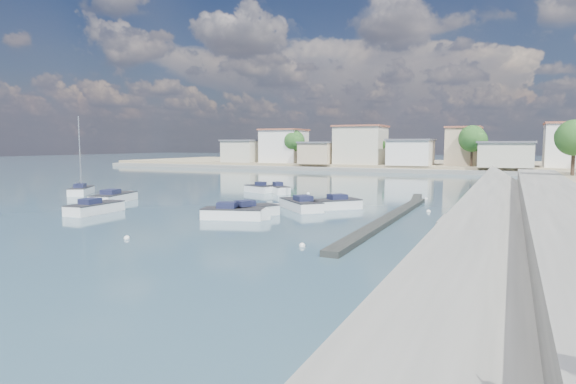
% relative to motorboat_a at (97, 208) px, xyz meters
% --- Properties ---
extents(ground, '(400.00, 400.00, 0.00)m').
position_rel_motorboat_a_xyz_m(ground, '(15.99, 36.03, -0.38)').
color(ground, '#315063').
rests_on(ground, ground).
extents(seawall_walkway, '(5.00, 90.00, 1.80)m').
position_rel_motorboat_a_xyz_m(seawall_walkway, '(34.49, 9.03, 0.52)').
color(seawall_walkway, slate).
rests_on(seawall_walkway, ground).
extents(breakwater, '(2.00, 31.02, 0.35)m').
position_rel_motorboat_a_xyz_m(breakwater, '(22.90, 8.72, -0.21)').
color(breakwater, black).
rests_on(breakwater, ground).
extents(far_shore_land, '(160.00, 40.00, 1.40)m').
position_rel_motorboat_a_xyz_m(far_shore_land, '(15.99, 88.03, 0.32)').
color(far_shore_land, gray).
rests_on(far_shore_land, ground).
extents(far_shore_quay, '(160.00, 2.50, 0.80)m').
position_rel_motorboat_a_xyz_m(far_shore_quay, '(15.99, 67.03, 0.02)').
color(far_shore_quay, slate).
rests_on(far_shore_quay, ground).
extents(far_town, '(113.01, 12.80, 8.35)m').
position_rel_motorboat_a_xyz_m(far_town, '(26.70, 72.95, 4.56)').
color(far_town, beige).
rests_on(far_town, far_shore_land).
extents(shore_trees, '(74.56, 38.32, 7.92)m').
position_rel_motorboat_a_xyz_m(shore_trees, '(24.33, 64.15, 5.84)').
color(shore_trees, '#38281E').
rests_on(shore_trees, ground).
extents(motorboat_a, '(2.14, 5.56, 1.48)m').
position_rel_motorboat_a_xyz_m(motorboat_a, '(0.00, 0.00, 0.00)').
color(motorboat_a, white).
rests_on(motorboat_a, ground).
extents(motorboat_b, '(3.76, 4.93, 1.48)m').
position_rel_motorboat_a_xyz_m(motorboat_b, '(12.58, 3.91, -0.00)').
color(motorboat_b, white).
rests_on(motorboat_b, ground).
extents(motorboat_c, '(5.33, 5.32, 1.48)m').
position_rel_motorboat_a_xyz_m(motorboat_c, '(14.33, 9.18, 0.00)').
color(motorboat_c, white).
rests_on(motorboat_c, ground).
extents(motorboat_d, '(4.96, 5.08, 1.48)m').
position_rel_motorboat_a_xyz_m(motorboat_d, '(16.68, 10.32, -0.00)').
color(motorboat_d, white).
rests_on(motorboat_d, ground).
extents(motorboat_e, '(3.45, 6.26, 1.48)m').
position_rel_motorboat_a_xyz_m(motorboat_e, '(-4.49, 6.58, -0.00)').
color(motorboat_e, white).
rests_on(motorboat_e, ground).
extents(motorboat_f, '(4.22, 2.81, 1.48)m').
position_rel_motorboat_a_xyz_m(motorboat_f, '(3.85, 20.70, -0.00)').
color(motorboat_f, white).
rests_on(motorboat_f, ground).
extents(motorboat_g, '(3.92, 3.97, 1.48)m').
position_rel_motorboat_a_xyz_m(motorboat_g, '(6.72, 20.77, 0.00)').
color(motorboat_g, white).
rests_on(motorboat_g, ground).
extents(motorboat_h, '(5.27, 3.13, 1.48)m').
position_rel_motorboat_a_xyz_m(motorboat_h, '(12.23, 1.95, -0.00)').
color(motorboat_h, white).
rests_on(motorboat_h, ground).
extents(sailboat, '(4.33, 5.25, 9.00)m').
position_rel_motorboat_a_xyz_m(sailboat, '(-13.17, 10.24, 0.05)').
color(sailboat, white).
rests_on(sailboat, ground).
extents(mooring_buoys, '(15.11, 29.34, 0.36)m').
position_rel_motorboat_a_xyz_m(mooring_buoys, '(18.75, 8.77, -0.33)').
color(mooring_buoys, white).
rests_on(mooring_buoys, ground).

